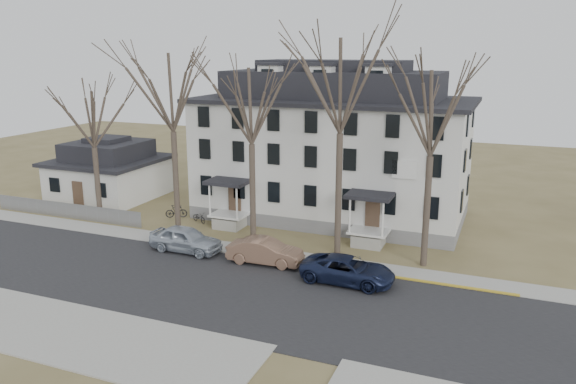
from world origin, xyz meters
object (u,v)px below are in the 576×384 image
at_px(boarding_house, 332,148).
at_px(car_silver, 186,240).
at_px(tree_mid_right, 433,107).
at_px(car_tan, 265,252).
at_px(small_house, 109,172).
at_px(tree_mid_left, 251,101).
at_px(tree_center, 341,79).
at_px(tree_bungalow, 92,115).
at_px(tree_far_left, 171,87).
at_px(bicycle_left, 199,218).
at_px(bicycle_right, 176,212).
at_px(car_navy, 348,270).

relative_size(boarding_house, car_silver, 4.28).
distance_m(tree_mid_right, car_tan, 13.11).
relative_size(small_house, tree_mid_left, 0.68).
distance_m(tree_mid_left, car_tan, 9.77).
bearing_deg(car_tan, tree_center, -49.52).
xyz_separation_m(tree_mid_right, tree_bungalow, (-24.50, 0.00, -1.48)).
xyz_separation_m(small_house, tree_mid_right, (28.50, -6.20, 7.35)).
bearing_deg(tree_far_left, tree_center, 0.00).
height_order(tree_bungalow, bicycle_left, tree_bungalow).
xyz_separation_m(tree_mid_right, car_tan, (-9.07, -3.40, -8.83)).
height_order(tree_mid_left, car_tan, tree_mid_left).
bearing_deg(car_tan, tree_mid_right, -72.57).
bearing_deg(tree_mid_left, bicycle_right, 160.54).
bearing_deg(bicycle_left, tree_bungalow, 132.70).
height_order(boarding_house, tree_center, tree_center).
distance_m(boarding_house, car_navy, 14.17).
distance_m(tree_bungalow, car_navy, 22.60).
bearing_deg(tree_mid_right, car_tan, -159.43).
xyz_separation_m(tree_far_left, bicycle_right, (-1.97, 2.82, -9.84)).
height_order(small_house, tree_bungalow, tree_bungalow).
relative_size(tree_mid_left, car_navy, 2.40).
bearing_deg(tree_center, small_house, 164.92).
bearing_deg(tree_mid_right, boarding_house, 136.19).
height_order(car_tan, bicycle_left, car_tan).
bearing_deg(car_tan, tree_far_left, 64.87).
height_order(tree_mid_right, car_navy, tree_mid_right).
xyz_separation_m(tree_mid_left, car_navy, (7.93, -4.30, -8.87)).
distance_m(boarding_house, tree_far_left, 13.12).
bearing_deg(tree_center, tree_far_left, 180.00).
height_order(car_tan, bicycle_right, car_tan).
bearing_deg(tree_mid_left, car_silver, -133.69).
distance_m(small_house, tree_mid_right, 30.08).
xyz_separation_m(tree_far_left, tree_mid_right, (17.50, 0.00, -0.74)).
distance_m(boarding_house, small_house, 20.34).
bearing_deg(tree_bungalow, tree_far_left, 0.00).
xyz_separation_m(small_house, tree_mid_left, (17.00, -6.20, 7.35)).
xyz_separation_m(tree_center, tree_mid_right, (5.50, 0.00, -1.48)).
relative_size(car_silver, bicycle_left, 3.20).
xyz_separation_m(car_navy, bicycle_right, (-15.90, 7.12, -0.23)).
relative_size(tree_center, car_tan, 3.15).
height_order(tree_center, bicycle_right, tree_center).
distance_m(tree_center, car_silver, 14.21).
bearing_deg(tree_mid_right, bicycle_left, 172.00).
bearing_deg(bicycle_right, tree_far_left, -173.99).
distance_m(tree_far_left, car_navy, 17.46).
bearing_deg(tree_center, tree_mid_left, 180.00).
bearing_deg(car_silver, bicycle_right, 38.90).
height_order(tree_center, bicycle_left, tree_center).
bearing_deg(car_silver, car_tan, -88.56).
distance_m(tree_center, bicycle_right, 17.75).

